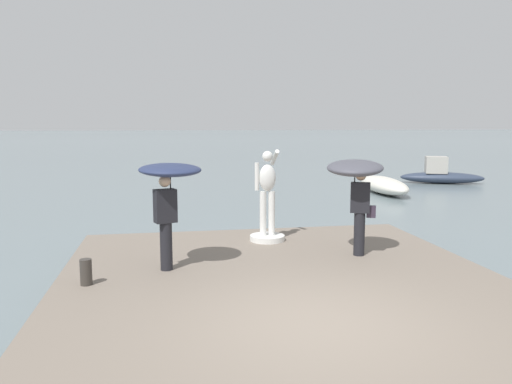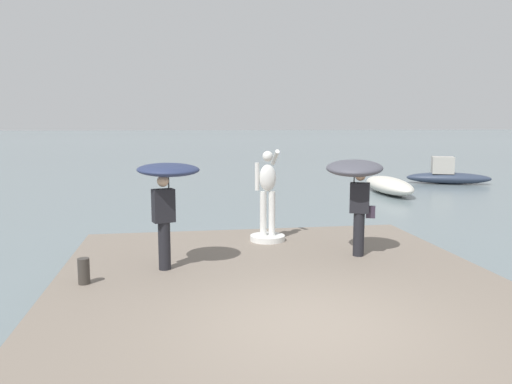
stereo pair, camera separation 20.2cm
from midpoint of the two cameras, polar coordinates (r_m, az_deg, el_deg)
name	(u,v)px [view 1 (the left image)]	position (r m, az deg, el deg)	size (l,w,h in m)	color
ground_plane	(188,157)	(46.39, -7.81, 3.88)	(400.00, 400.00, 0.00)	slate
pier	(288,298)	(8.51, 2.97, -11.81)	(7.69, 9.11, 0.40)	slate
statue_white_figure	(267,206)	(11.42, 0.78, -1.57)	(0.79, 0.96, 2.07)	white
onlooker_left	(169,184)	(9.22, -10.43, 0.87)	(1.42, 1.43, 1.95)	black
onlooker_right	(356,178)	(10.25, 10.70, 1.55)	(1.47, 1.48, 1.97)	black
mooring_bollard	(86,272)	(8.91, -19.25, -8.52)	(0.19, 0.19, 0.43)	#38332D
boat_mid	(441,175)	(27.58, 19.90, 1.82)	(4.26, 2.63, 1.37)	#2D384C
boat_leftward	(383,185)	(22.97, 13.94, 0.77)	(1.61, 4.52, 0.71)	silver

